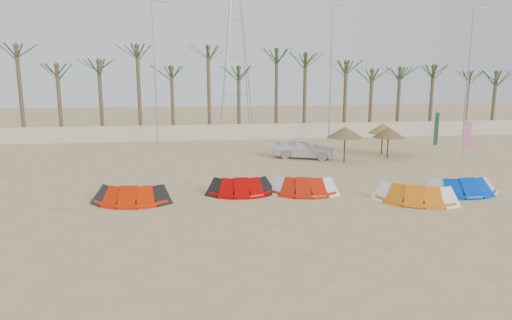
{
  "coord_description": "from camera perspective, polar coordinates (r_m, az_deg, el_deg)",
  "views": [
    {
      "loc": [
        -3.0,
        -16.48,
        5.72
      ],
      "look_at": [
        0.0,
        6.0,
        1.3
      ],
      "focal_mm": 32.0,
      "sensor_mm": 36.0,
      "label": 1
    }
  ],
  "objects": [
    {
      "name": "flag_pink",
      "position": [
        32.7,
        24.85,
        2.75
      ],
      "size": [
        0.45,
        0.11,
        2.69
      ],
      "color": "#A5A8AD",
      "rests_on": "ground"
    },
    {
      "name": "boundary_wall",
      "position": [
        38.93,
        -3.13,
        3.52
      ],
      "size": [
        60.0,
        0.3,
        1.3
      ],
      "primitive_type": "cube",
      "color": "beige",
      "rests_on": "ground"
    },
    {
      "name": "car",
      "position": [
        30.65,
        5.97,
        1.54
      ],
      "size": [
        4.42,
        3.1,
        1.4
      ],
      "primitive_type": "imported",
      "rotation": [
        0.0,
        0.0,
        1.18
      ],
      "color": "white",
      "rests_on": "ground"
    },
    {
      "name": "kite_red_right",
      "position": [
        21.91,
        5.77,
        -3.03
      ],
      "size": [
        3.43,
        2.13,
        0.9
      ],
      "color": "#BA1A07",
      "rests_on": "ground"
    },
    {
      "name": "parasol_right",
      "position": [
        33.05,
        15.57,
        3.83
      ],
      "size": [
        2.06,
        2.06,
        2.17
      ],
      "color": "#4C331E",
      "rests_on": "ground"
    },
    {
      "name": "kite_blue",
      "position": [
        23.85,
        24.02,
        -2.78
      ],
      "size": [
        3.6,
        1.64,
        0.9
      ],
      "color": "#0037BD",
      "rests_on": "ground"
    },
    {
      "name": "palm_line",
      "position": [
        40.16,
        -2.42,
        12.05
      ],
      "size": [
        52.0,
        4.0,
        7.7
      ],
      "color": "brown",
      "rests_on": "ground"
    },
    {
      "name": "pylon",
      "position": [
        45.03,
        -2.45,
        3.71
      ],
      "size": [
        3.0,
        3.0,
        14.0
      ],
      "primitive_type": null,
      "color": "#A5A8AD",
      "rests_on": "ground"
    },
    {
      "name": "ground",
      "position": [
        17.7,
        2.6,
        -7.83
      ],
      "size": [
        120.0,
        120.0,
        0.0
      ],
      "primitive_type": "plane",
      "color": "tan",
      "rests_on": "ground"
    },
    {
      "name": "lamp_d",
      "position": [
        43.15,
        25.08,
        10.07
      ],
      "size": [
        1.25,
        0.14,
        11.0
      ],
      "color": "#A5A8AD",
      "rests_on": "ground"
    },
    {
      "name": "parasol_mid",
      "position": [
        31.67,
        16.24,
        3.34
      ],
      "size": [
        2.12,
        2.12,
        2.08
      ],
      "color": "#4C331E",
      "rests_on": "ground"
    },
    {
      "name": "flag_green",
      "position": [
        31.9,
        21.63,
        3.45
      ],
      "size": [
        0.44,
        0.19,
        3.28
      ],
      "color": "#A5A8AD",
      "rests_on": "ground"
    },
    {
      "name": "kite_red_left",
      "position": [
        21.05,
        -15.27,
        -3.96
      ],
      "size": [
        3.5,
        1.9,
        0.9
      ],
      "color": "red",
      "rests_on": "ground"
    },
    {
      "name": "lamp_b",
      "position": [
        36.6,
        -12.47,
        10.84
      ],
      "size": [
        1.25,
        0.14,
        11.0
      ],
      "color": "#A5A8AD",
      "rests_on": "ground"
    },
    {
      "name": "kite_orange",
      "position": [
        21.62,
        18.88,
        -3.77
      ],
      "size": [
        3.97,
        2.91,
        0.9
      ],
      "color": "orange",
      "rests_on": "ground"
    },
    {
      "name": "kite_red_mid",
      "position": [
        21.75,
        -2.0,
        -3.09
      ],
      "size": [
        3.16,
        1.59,
        0.9
      ],
      "color": "#A70200",
      "rests_on": "ground"
    },
    {
      "name": "parasol_left",
      "position": [
        29.47,
        11.08,
        3.44
      ],
      "size": [
        2.31,
        2.31,
        2.29
      ],
      "color": "#4C331E",
      "rests_on": "ground"
    },
    {
      "name": "lamp_c",
      "position": [
        38.12,
        9.4,
        10.95
      ],
      "size": [
        1.25,
        0.14,
        11.0
      ],
      "color": "#A5A8AD",
      "rests_on": "ground"
    }
  ]
}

